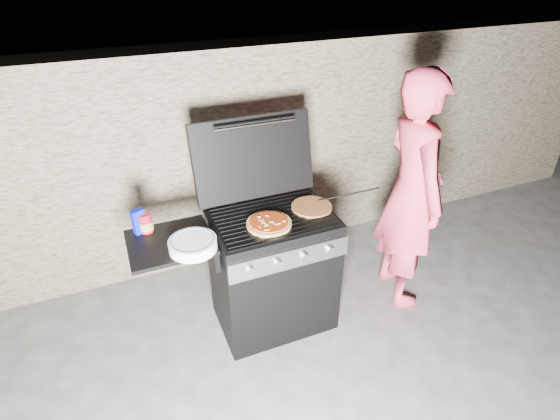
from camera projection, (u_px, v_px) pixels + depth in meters
name	position (u px, v px, depth m)	size (l,w,h in m)	color
ground	(274.00, 317.00, 3.32)	(50.00, 50.00, 0.00)	#3E3C39
stone_wall	(227.00, 156.00, 3.68)	(8.00, 0.35, 1.80)	gray
gas_grill	(240.00, 280.00, 3.00)	(1.34, 0.79, 0.91)	black
pizza_topped	(269.00, 223.00, 2.75)	(0.29, 0.29, 0.03)	#C2843F
pizza_plain	(312.00, 207.00, 2.94)	(0.27, 0.27, 0.01)	orange
sauce_jar	(146.00, 222.00, 2.68)	(0.08, 0.08, 0.13)	maroon
blue_carton	(139.00, 221.00, 2.66)	(0.08, 0.04, 0.16)	#060FA3
plate_stack	(193.00, 245.00, 2.54)	(0.28, 0.28, 0.07)	white
person	(411.00, 194.00, 3.13)	(0.66, 0.43, 1.80)	#E33E57
tongs	(347.00, 195.00, 3.00)	(0.01, 0.01, 0.46)	black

